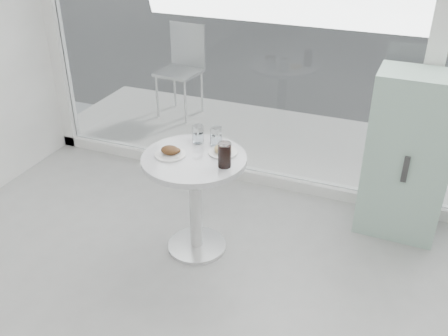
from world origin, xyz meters
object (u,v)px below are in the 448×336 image
at_px(main_table, 195,184).
at_px(water_tumbler_b, 216,137).
at_px(plate_donut, 223,150).
at_px(plate_fritter, 171,152).
at_px(patio_chair, 183,64).
at_px(water_tumbler_a, 198,135).
at_px(mint_cabinet, 408,157).
at_px(cola_glass, 224,155).

xyz_separation_m(main_table, water_tumbler_b, (0.07, 0.23, 0.28)).
bearing_deg(plate_donut, plate_fritter, -152.56).
height_order(patio_chair, water_tumbler_a, patio_chair).
height_order(mint_cabinet, plate_fritter, mint_cabinet).
bearing_deg(patio_chair, cola_glass, -52.52).
height_order(main_table, plate_fritter, plate_fritter).
bearing_deg(plate_donut, water_tumbler_b, 132.36).
bearing_deg(mint_cabinet, main_table, -147.30).
bearing_deg(water_tumbler_a, plate_fritter, -109.39).
distance_m(main_table, cola_glass, 0.39).
distance_m(main_table, water_tumbler_a, 0.35).
distance_m(main_table, plate_donut, 0.31).
relative_size(mint_cabinet, plate_donut, 6.27).
height_order(main_table, plate_donut, plate_donut).
distance_m(main_table, patio_chair, 2.51).
xyz_separation_m(main_table, water_tumbler_a, (-0.07, 0.21, 0.28)).
height_order(plate_fritter, cola_glass, cola_glass).
distance_m(plate_fritter, water_tumbler_a, 0.27).
height_order(plate_fritter, water_tumbler_a, water_tumbler_a).
xyz_separation_m(main_table, cola_glass, (0.24, -0.05, 0.30)).
distance_m(plate_fritter, plate_donut, 0.36).
relative_size(main_table, water_tumbler_b, 5.80).
xyz_separation_m(plate_donut, water_tumbler_b, (-0.09, 0.10, 0.04)).
bearing_deg(plate_fritter, water_tumbler_a, 70.61).
xyz_separation_m(mint_cabinet, water_tumbler_b, (-1.28, -0.59, 0.19)).
height_order(plate_donut, water_tumbler_a, water_tumbler_a).
xyz_separation_m(mint_cabinet, cola_glass, (-1.11, -0.86, 0.21)).
bearing_deg(plate_fritter, water_tumbler_b, 50.16).
bearing_deg(main_table, plate_fritter, -165.20).
xyz_separation_m(mint_cabinet, plate_donut, (-1.19, -0.69, 0.15)).
xyz_separation_m(main_table, patio_chair, (-1.18, 2.21, 0.08)).
relative_size(patio_chair, plate_donut, 4.98).
distance_m(patio_chair, plate_fritter, 2.48).
bearing_deg(plate_fritter, cola_glass, -0.65).
bearing_deg(plate_donut, main_table, -142.66).
relative_size(patio_chair, plate_fritter, 4.74).
relative_size(water_tumbler_b, cola_glass, 0.79).
xyz_separation_m(plate_fritter, cola_glass, (0.40, -0.00, 0.06)).
relative_size(mint_cabinet, water_tumbler_a, 9.88).
relative_size(mint_cabinet, patio_chair, 1.26).
bearing_deg(water_tumbler_b, mint_cabinet, 24.71).
distance_m(patio_chair, water_tumbler_b, 2.35).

